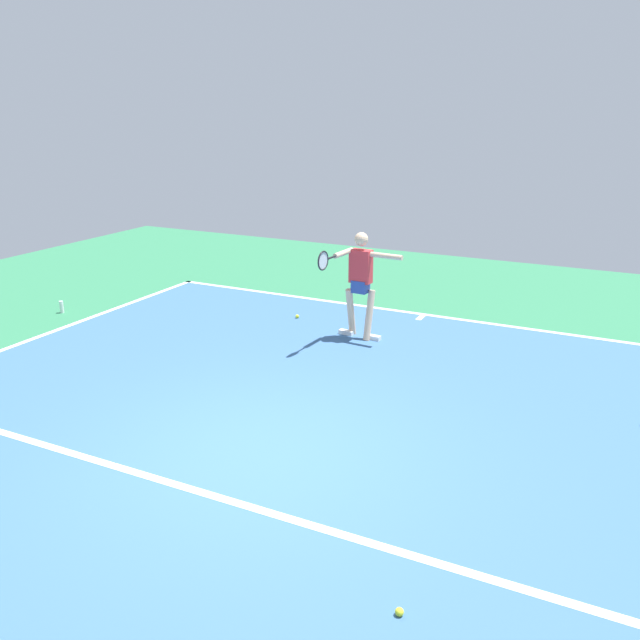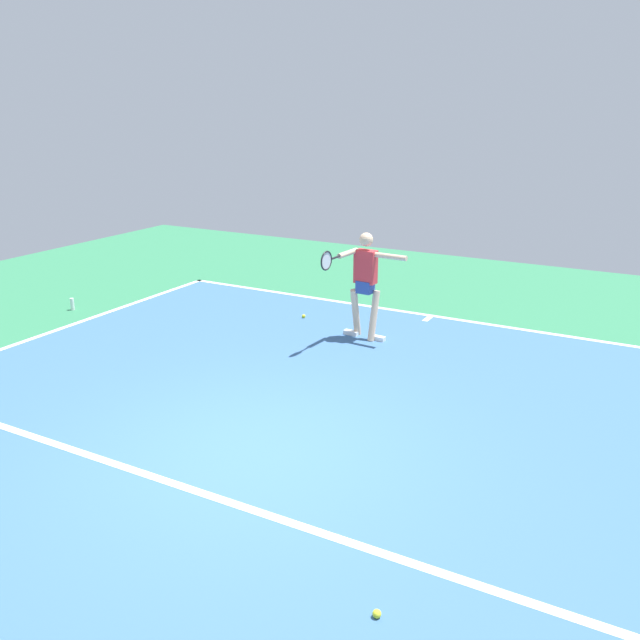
{
  "view_description": "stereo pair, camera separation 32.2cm",
  "coord_description": "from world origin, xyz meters",
  "px_view_note": "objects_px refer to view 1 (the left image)",
  "views": [
    {
      "loc": [
        -3.42,
        5.42,
        3.57
      ],
      "look_at": [
        0.28,
        -1.99,
        0.9
      ],
      "focal_mm": 37.54,
      "sensor_mm": 36.0,
      "label": 1
    },
    {
      "loc": [
        -3.71,
        5.27,
        3.57
      ],
      "look_at": [
        0.28,
        -1.99,
        0.9
      ],
      "focal_mm": 37.54,
      "sensor_mm": 36.0,
      "label": 2
    }
  ],
  "objects_px": {
    "tennis_ball_centre_court": "(297,316)",
    "water_bottle": "(62,307)",
    "tennis_player": "(360,279)",
    "tennis_ball_near_player": "(399,612)"
  },
  "relations": [
    {
      "from": "tennis_ball_centre_court",
      "to": "water_bottle",
      "type": "distance_m",
      "value": 4.26
    },
    {
      "from": "tennis_player",
      "to": "tennis_ball_near_player",
      "type": "height_order",
      "value": "tennis_player"
    },
    {
      "from": "tennis_ball_centre_court",
      "to": "water_bottle",
      "type": "bearing_deg",
      "value": 22.23
    },
    {
      "from": "tennis_ball_near_player",
      "to": "water_bottle",
      "type": "xyz_separation_m",
      "value": [
        8.03,
        -4.38,
        0.08
      ]
    },
    {
      "from": "tennis_ball_near_player",
      "to": "tennis_ball_centre_court",
      "type": "distance_m",
      "value": 7.25
    },
    {
      "from": "tennis_player",
      "to": "water_bottle",
      "type": "relative_size",
      "value": 7.79
    },
    {
      "from": "tennis_player",
      "to": "tennis_ball_centre_court",
      "type": "relative_size",
      "value": 25.98
    },
    {
      "from": "tennis_ball_centre_court",
      "to": "water_bottle",
      "type": "relative_size",
      "value": 0.3
    },
    {
      "from": "tennis_ball_near_player",
      "to": "water_bottle",
      "type": "relative_size",
      "value": 0.3
    },
    {
      "from": "tennis_player",
      "to": "tennis_ball_centre_court",
      "type": "bearing_deg",
      "value": -14.63
    }
  ]
}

